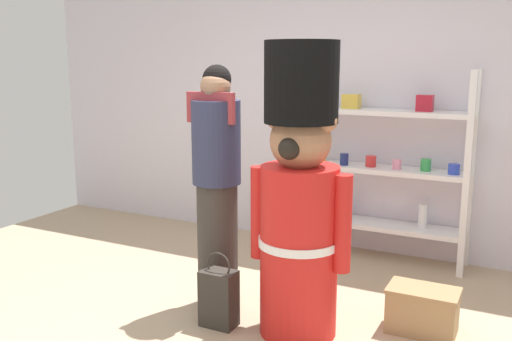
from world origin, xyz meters
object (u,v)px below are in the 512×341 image
display_crate (422,310)px  shopping_bag (219,298)px  teddy_bear_guard (300,200)px  person_shopper (217,185)px  merchandise_shelf (384,167)px

display_crate → shopping_bag: bearing=-156.9°
teddy_bear_guard → shopping_bag: teddy_bear_guard is taller
person_shopper → shopping_bag: size_ratio=3.34×
person_shopper → display_crate: (1.35, 0.23, -0.72)m
teddy_bear_guard → person_shopper: 0.66m
merchandise_shelf → teddy_bear_guard: teddy_bear_guard is taller
shopping_bag → display_crate: size_ratio=1.15×
shopping_bag → display_crate: (1.18, 0.50, -0.05)m
merchandise_shelf → display_crate: 1.51m
teddy_bear_guard → display_crate: (0.70, 0.35, -0.71)m
merchandise_shelf → person_shopper: 1.65m
teddy_bear_guard → merchandise_shelf: bearing=85.8°
merchandise_shelf → display_crate: merchandise_shelf is taller
display_crate → teddy_bear_guard: bearing=-153.2°
merchandise_shelf → teddy_bear_guard: 1.58m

